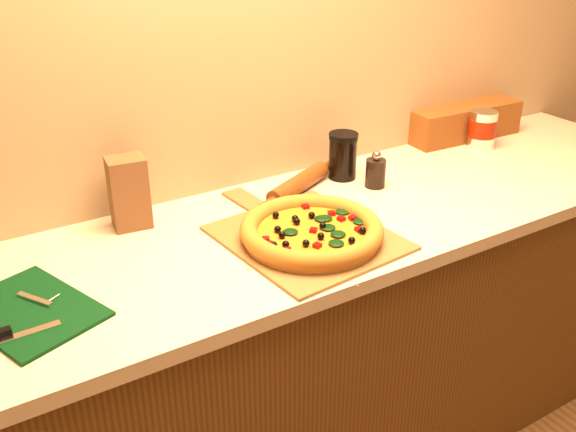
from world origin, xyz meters
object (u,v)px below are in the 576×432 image
Objects in this scene: dark_jar at (343,156)px; rolling_pin at (299,184)px; coffee_canister at (482,129)px; pepper_grinder at (376,172)px; cutting_board at (29,311)px; pizza at (312,231)px; pizza_peel at (303,235)px.

rolling_pin is at bearing -172.92° from dark_jar.
coffee_canister is 0.90× the size of dark_jar.
pepper_grinder is 0.25m from rolling_pin.
coffee_canister is 0.60m from dark_jar.
dark_jar is at bearing -5.58° from cutting_board.
dark_jar is at bearing 43.57° from pizza.
cutting_board is 0.98× the size of rolling_pin.
rolling_pin is at bearing 54.49° from pizza_peel.
pizza is at bearing -151.92° from pepper_grinder.
cutting_board is 2.46× the size of dark_jar.
coffee_canister is (0.78, -0.01, 0.04)m from rolling_pin.
rolling_pin is at bearing -4.19° from cutting_board.
rolling_pin reaches higher than cutting_board.
rolling_pin is 2.76× the size of coffee_canister.
pizza_peel is 4.13× the size of dark_jar.
coffee_canister reaches higher than cutting_board.
coffee_canister is at bearing 9.24° from pizza_peel.
dark_jar is at bearing 111.96° from pepper_grinder.
pizza is 0.96m from coffee_canister.
pizza is at bearing -116.72° from rolling_pin.
rolling_pin is 0.78m from coffee_canister.
dark_jar reaches higher than coffee_canister.
dark_jar is (1.03, 0.25, 0.07)m from cutting_board.
pizza_peel is 0.43m from dark_jar.
pizza is 2.78× the size of coffee_canister.
pepper_grinder is at bearing -11.92° from cutting_board.
cutting_board reaches higher than pizza_peel.
rolling_pin is (-0.23, 0.09, -0.02)m from pepper_grinder.
coffee_canister is at bearing 16.59° from pizza.
dark_jar is (-0.60, 0.04, 0.01)m from coffee_canister.
coffee_canister is (0.92, 0.24, 0.07)m from pizza_peel.
cutting_board is (-0.71, 0.06, -0.03)m from pizza.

